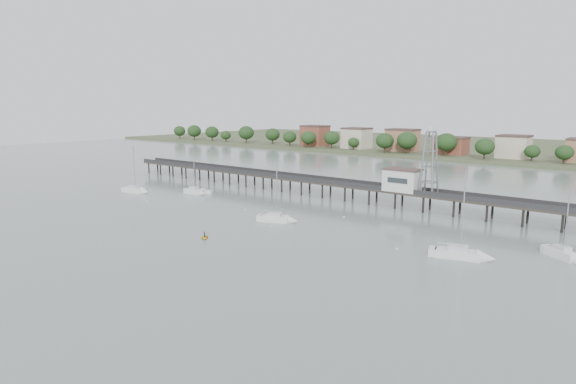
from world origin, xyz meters
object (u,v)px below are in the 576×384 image
(sailboat_e, at_px, (567,256))
(sailboat_d, at_px, (468,255))
(lattice_tower, at_px, (430,163))
(sailboat_a, at_px, (138,191))
(sailboat_c, at_px, (281,219))
(white_tender, at_px, (206,192))
(yellow_dinghy, at_px, (205,238))
(pier, at_px, (316,182))
(sailboat_b, at_px, (196,192))

(sailboat_e, distance_m, sailboat_d, 15.34)
(lattice_tower, xyz_separation_m, sailboat_a, (-72.19, -27.98, -10.46))
(sailboat_c, xyz_separation_m, sailboat_d, (38.54, -0.18, -0.01))
(sailboat_a, distance_m, white_tender, 18.91)
(sailboat_d, distance_m, yellow_dinghy, 45.08)
(sailboat_d, bearing_deg, pier, 133.26)
(sailboat_a, distance_m, sailboat_b, 16.86)
(sailboat_d, bearing_deg, yellow_dinghy, -172.94)
(lattice_tower, bearing_deg, pier, -180.00)
(lattice_tower, bearing_deg, sailboat_d, -56.72)
(lattice_tower, bearing_deg, sailboat_b, -161.62)
(sailboat_d, relative_size, sailboat_b, 1.34)
(sailboat_b, bearing_deg, sailboat_c, -21.89)
(sailboat_c, relative_size, white_tender, 3.23)
(lattice_tower, height_order, sailboat_a, lattice_tower)
(pier, height_order, sailboat_b, sailboat_b)
(sailboat_b, xyz_separation_m, white_tender, (0.65, 2.66, -0.20))
(lattice_tower, xyz_separation_m, white_tender, (-57.15, -16.54, -10.65))
(sailboat_a, relative_size, sailboat_e, 1.18)
(sailboat_c, relative_size, yellow_dinghy, 5.64)
(sailboat_a, bearing_deg, lattice_tower, 10.10)
(white_tender, height_order, yellow_dinghy, white_tender)
(pier, bearing_deg, sailboat_a, -145.48)
(lattice_tower, xyz_separation_m, sailboat_d, (19.31, -29.42, -10.47))
(sailboat_e, height_order, sailboat_d, sailboat_d)
(sailboat_a, height_order, sailboat_e, sailboat_a)
(sailboat_a, relative_size, yellow_dinghy, 5.93)
(sailboat_c, xyz_separation_m, sailboat_b, (-38.57, 10.04, 0.01))
(sailboat_e, bearing_deg, sailboat_a, -140.98)
(sailboat_c, relative_size, sailboat_d, 0.89)
(sailboat_a, xyz_separation_m, sailboat_e, (103.61, 7.98, 0.01))
(white_tender, bearing_deg, pier, 11.90)
(pier, relative_size, yellow_dinghy, 64.04)
(sailboat_c, xyz_separation_m, yellow_dinghy, (-2.72, -18.32, -0.64))
(pier, bearing_deg, sailboat_e, -17.64)
(sailboat_e, distance_m, sailboat_b, 89.22)
(sailboat_d, xyz_separation_m, white_tender, (-76.46, 12.89, -0.18))
(sailboat_a, height_order, white_tender, sailboat_a)
(sailboat_e, bearing_deg, sailboat_b, -145.90)
(sailboat_a, relative_size, sailboat_d, 0.93)
(sailboat_a, xyz_separation_m, sailboat_b, (14.39, 8.78, 0.01))
(sailboat_a, height_order, sailboat_b, sailboat_a)
(lattice_tower, distance_m, yellow_dinghy, 53.54)
(sailboat_c, xyz_separation_m, white_tender, (-37.92, 12.70, -0.19))
(sailboat_d, bearing_deg, sailboat_c, 163.06)
(pier, distance_m, sailboat_d, 58.80)
(sailboat_e, height_order, sailboat_c, sailboat_c)
(sailboat_a, relative_size, white_tender, 3.39)
(pier, relative_size, lattice_tower, 9.68)
(sailboat_b, distance_m, white_tender, 2.75)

